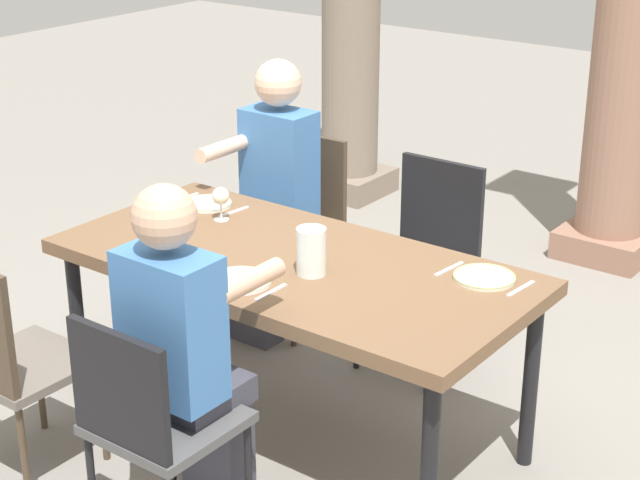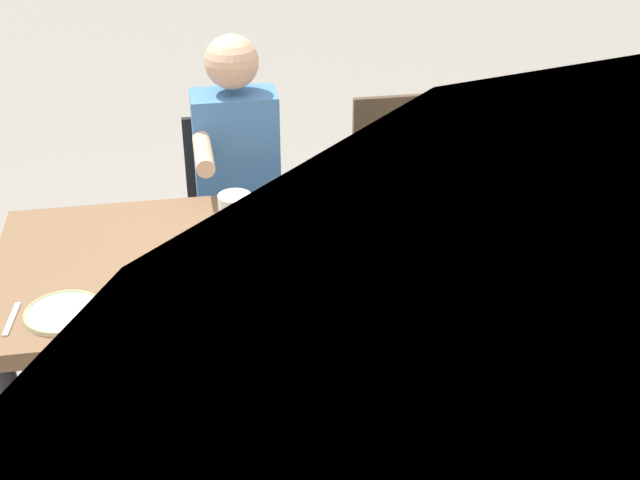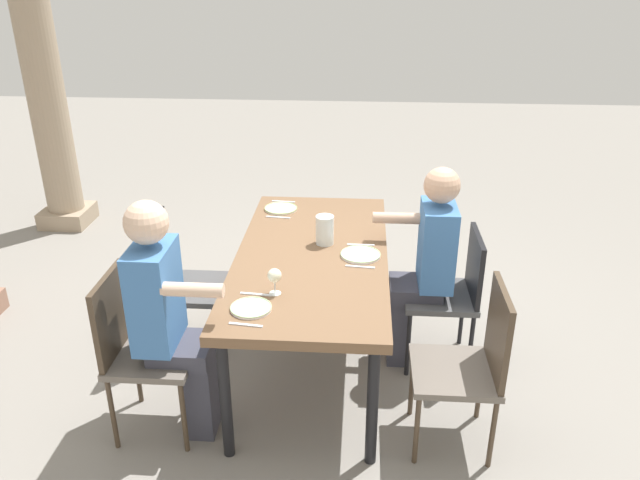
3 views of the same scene
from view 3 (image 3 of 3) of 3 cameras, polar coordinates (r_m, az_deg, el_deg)
ground_plane at (r=4.14m, az=-0.69°, el=-10.97°), size 16.00×16.00×0.00m
dining_table at (r=3.77m, az=-0.74°, el=-2.11°), size 1.89×0.90×0.78m
chair_west_north at (r=3.47m, az=-16.39°, el=-9.09°), size 0.44×0.44×0.93m
chair_west_south at (r=3.34m, az=13.76°, el=-10.57°), size 0.44×0.44×0.93m
chair_mid_north at (r=4.08m, az=-13.01°, el=-3.33°), size 0.44×0.44×0.94m
chair_mid_south at (r=3.96m, az=12.05°, el=-4.37°), size 0.44×0.44×0.89m
diner_woman_green at (r=3.86m, az=9.60°, el=-1.95°), size 0.35×0.50×1.31m
diner_man_white at (r=3.31m, az=-13.69°, el=-6.63°), size 0.35×0.50×1.35m
stone_column_far at (r=6.27m, az=-24.04°, el=13.31°), size 0.44×0.44×2.85m
plate_0 at (r=3.18m, az=-6.35°, el=-6.20°), size 0.21×0.21×0.02m
wine_glass_0 at (r=3.26m, az=-4.19°, el=-3.33°), size 0.08×0.08×0.15m
fork_0 at (r=3.05m, az=-6.83°, el=-7.73°), size 0.04×0.17×0.01m
spoon_0 at (r=3.31m, az=-5.90°, el=-4.96°), size 0.03×0.17×0.01m
plate_1 at (r=3.71m, az=3.73°, el=-1.34°), size 0.24×0.24×0.02m
fork_1 at (r=3.58m, az=3.70°, el=-2.47°), size 0.03×0.17×0.01m
spoon_1 at (r=3.85m, az=3.75°, el=-0.44°), size 0.02×0.17×0.01m
plate_2 at (r=4.39m, az=-3.61°, el=2.91°), size 0.23×0.23×0.02m
fork_2 at (r=4.26m, az=-3.86°, el=2.09°), size 0.03×0.17×0.01m
spoon_2 at (r=4.53m, az=-3.37°, el=3.54°), size 0.03×0.17×0.01m
water_pitcher at (r=3.83m, az=0.44°, el=0.79°), size 0.11×0.11×0.18m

